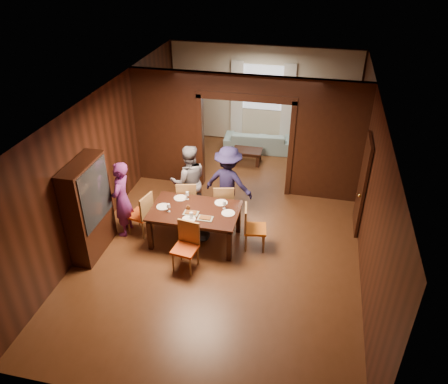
% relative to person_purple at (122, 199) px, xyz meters
% --- Properties ---
extents(floor, '(9.00, 9.00, 0.00)m').
position_rel_person_purple_xyz_m(floor, '(2.16, 0.81, -0.84)').
color(floor, '#542F17').
rests_on(floor, ground).
extents(ceiling, '(5.50, 9.00, 0.02)m').
position_rel_person_purple_xyz_m(ceiling, '(2.16, 0.81, 2.06)').
color(ceiling, silver).
rests_on(ceiling, room_walls).
extents(room_walls, '(5.52, 9.01, 2.90)m').
position_rel_person_purple_xyz_m(room_walls, '(2.16, 2.69, 0.66)').
color(room_walls, black).
rests_on(room_walls, floor).
extents(person_purple, '(0.44, 0.64, 1.68)m').
position_rel_person_purple_xyz_m(person_purple, '(0.00, 0.00, 0.00)').
color(person_purple, '#632265').
rests_on(person_purple, floor).
extents(person_grey, '(1.03, 0.93, 1.71)m').
position_rel_person_purple_xyz_m(person_grey, '(1.16, 0.99, 0.02)').
color(person_grey, '#5A5960').
rests_on(person_grey, floor).
extents(person_navy, '(1.20, 0.84, 1.70)m').
position_rel_person_purple_xyz_m(person_navy, '(2.02, 1.15, 0.01)').
color(person_navy, '#1A1638').
rests_on(person_navy, floor).
extents(sofa, '(2.04, 0.91, 0.58)m').
position_rel_person_purple_xyz_m(sofa, '(2.18, 4.66, -0.55)').
color(sofa, '#8AB1B4').
rests_on(sofa, floor).
extents(serving_bowl, '(0.35, 0.35, 0.09)m').
position_rel_person_purple_xyz_m(serving_bowl, '(1.66, 0.11, -0.04)').
color(serving_bowl, black).
rests_on(serving_bowl, dining_table).
extents(dining_table, '(1.80, 1.12, 0.76)m').
position_rel_person_purple_xyz_m(dining_table, '(1.56, 0.05, -0.46)').
color(dining_table, black).
rests_on(dining_table, floor).
extents(coffee_table, '(0.80, 0.50, 0.40)m').
position_rel_person_purple_xyz_m(coffee_table, '(2.01, 3.76, -0.64)').
color(coffee_table, black).
rests_on(coffee_table, floor).
extents(chair_left, '(0.53, 0.53, 0.97)m').
position_rel_person_purple_xyz_m(chair_left, '(0.33, 0.07, -0.36)').
color(chair_left, '#D94E14').
rests_on(chair_left, floor).
extents(chair_right, '(0.50, 0.50, 0.97)m').
position_rel_person_purple_xyz_m(chair_right, '(2.80, 0.10, -0.36)').
color(chair_right, orange).
rests_on(chair_right, floor).
extents(chair_far_l, '(0.53, 0.53, 0.97)m').
position_rel_person_purple_xyz_m(chair_far_l, '(1.15, 0.85, -0.36)').
color(chair_far_l, orange).
rests_on(chair_far_l, floor).
extents(chair_far_r, '(0.53, 0.53, 0.97)m').
position_rel_person_purple_xyz_m(chair_far_r, '(1.98, 0.88, -0.36)').
color(chair_far_r, red).
rests_on(chair_far_r, floor).
extents(chair_near, '(0.50, 0.50, 0.97)m').
position_rel_person_purple_xyz_m(chair_near, '(1.61, -0.83, -0.36)').
color(chair_near, '#DC4A14').
rests_on(chair_near, floor).
extents(hutch, '(0.40, 1.20, 2.00)m').
position_rel_person_purple_xyz_m(hutch, '(-0.37, -0.69, 0.16)').
color(hutch, black).
rests_on(hutch, floor).
extents(door_right, '(0.06, 0.90, 2.10)m').
position_rel_person_purple_xyz_m(door_right, '(4.86, 1.31, 0.21)').
color(door_right, black).
rests_on(door_right, floor).
extents(window_far, '(1.20, 0.03, 1.30)m').
position_rel_person_purple_xyz_m(window_far, '(2.16, 5.25, 0.86)').
color(window_far, silver).
rests_on(window_far, back_wall).
extents(curtain_left, '(0.35, 0.06, 2.40)m').
position_rel_person_purple_xyz_m(curtain_left, '(1.41, 5.21, 0.41)').
color(curtain_left, white).
rests_on(curtain_left, back_wall).
extents(curtain_right, '(0.35, 0.06, 2.40)m').
position_rel_person_purple_xyz_m(curtain_right, '(2.91, 5.21, 0.41)').
color(curtain_right, white).
rests_on(curtain_right, back_wall).
extents(plate_left, '(0.27, 0.27, 0.01)m').
position_rel_person_purple_xyz_m(plate_left, '(0.89, 0.02, -0.07)').
color(plate_left, silver).
rests_on(plate_left, dining_table).
extents(plate_far_l, '(0.27, 0.27, 0.01)m').
position_rel_person_purple_xyz_m(plate_far_l, '(1.13, 0.42, -0.07)').
color(plate_far_l, silver).
rests_on(plate_far_l, dining_table).
extents(plate_far_r, '(0.27, 0.27, 0.01)m').
position_rel_person_purple_xyz_m(plate_far_r, '(2.02, 0.43, -0.07)').
color(plate_far_r, white).
rests_on(plate_far_r, dining_table).
extents(plate_right, '(0.27, 0.27, 0.01)m').
position_rel_person_purple_xyz_m(plate_right, '(2.25, 0.08, -0.07)').
color(plate_right, white).
rests_on(plate_right, dining_table).
extents(plate_near, '(0.27, 0.27, 0.01)m').
position_rel_person_purple_xyz_m(plate_near, '(1.53, -0.29, -0.07)').
color(plate_near, silver).
rests_on(plate_near, dining_table).
extents(platter_a, '(0.30, 0.20, 0.04)m').
position_rel_person_purple_xyz_m(platter_a, '(1.52, -0.09, -0.06)').
color(platter_a, gray).
rests_on(platter_a, dining_table).
extents(platter_b, '(0.30, 0.20, 0.04)m').
position_rel_person_purple_xyz_m(platter_b, '(1.84, -0.20, -0.06)').
color(platter_b, gray).
rests_on(platter_b, dining_table).
extents(wineglass_left, '(0.08, 0.08, 0.18)m').
position_rel_person_purple_xyz_m(wineglass_left, '(1.06, -0.11, 0.01)').
color(wineglass_left, white).
rests_on(wineglass_left, dining_table).
extents(wineglass_far, '(0.08, 0.08, 0.18)m').
position_rel_person_purple_xyz_m(wineglass_far, '(1.30, 0.42, 0.01)').
color(wineglass_far, silver).
rests_on(wineglass_far, dining_table).
extents(wineglass_right, '(0.08, 0.08, 0.18)m').
position_rel_person_purple_xyz_m(wineglass_right, '(2.13, 0.24, 0.01)').
color(wineglass_right, silver).
rests_on(wineglass_right, dining_table).
extents(tumbler, '(0.07, 0.07, 0.14)m').
position_rel_person_purple_xyz_m(tumbler, '(1.58, -0.24, -0.01)').
color(tumbler, silver).
rests_on(tumbler, dining_table).
extents(condiment_jar, '(0.08, 0.08, 0.11)m').
position_rel_person_purple_xyz_m(condiment_jar, '(1.43, 0.03, -0.03)').
color(condiment_jar, '#512B12').
rests_on(condiment_jar, dining_table).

